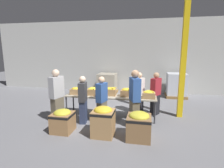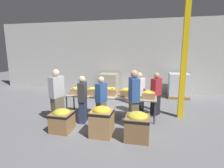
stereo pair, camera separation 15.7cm
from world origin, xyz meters
name	(u,v)px [view 1 (the left image)]	position (x,y,z in m)	size (l,w,h in m)	color
ground_plane	(110,117)	(0.00, 0.00, 0.00)	(30.00, 30.00, 0.00)	slate
wall_back	(125,57)	(0.00, 4.15, 2.00)	(16.00, 0.08, 4.00)	#B7B7B2
sorting_table	(110,97)	(0.00, 0.00, 0.73)	(3.15, 0.71, 0.78)	#9E937F
banana_box_0	(77,91)	(-1.24, 0.00, 0.91)	(0.41, 0.36, 0.26)	tan
banana_box_1	(93,91)	(-0.63, 0.00, 0.91)	(0.39, 0.34, 0.27)	#A37A4C
banana_box_2	(110,91)	(-0.01, 0.05, 0.93)	(0.42, 0.30, 0.30)	#A37A4C
banana_box_3	(127,92)	(0.59, 0.02, 0.93)	(0.45, 0.31, 0.29)	olive
banana_box_4	(149,94)	(1.31, -0.06, 0.90)	(0.41, 0.32, 0.27)	#A37A4C
volunteer_0	(135,99)	(0.89, -0.65, 0.87)	(0.38, 0.52, 1.76)	#6B604C
volunteer_1	(57,96)	(-1.61, -0.75, 0.86)	(0.35, 0.51, 1.74)	#6B604C
volunteer_2	(83,100)	(-0.75, -0.66, 0.76)	(0.26, 0.43, 1.53)	#2D3856
volunteer_3	(102,101)	(-0.15, -0.58, 0.76)	(0.31, 0.45, 1.52)	#6B604C
volunteer_4	(155,94)	(1.56, 0.56, 0.78)	(0.41, 0.46, 1.56)	black
volunteer_5	(139,93)	(0.96, 0.59, 0.77)	(0.41, 0.45, 1.54)	black
donation_bin_0	(63,120)	(-1.11, -1.39, 0.35)	(0.58, 0.58, 0.67)	olive
donation_bin_1	(103,120)	(0.10, -1.39, 0.44)	(0.58, 0.58, 0.83)	#A37A4C
donation_bin_2	(139,125)	(1.06, -1.39, 0.40)	(0.63, 0.63, 0.75)	olive
support_pillar	(183,60)	(2.41, 0.53, 2.00)	(0.18, 0.18, 4.00)	yellow
pallet_stack_0	(107,84)	(-0.89, 3.45, 0.54)	(1.05, 1.05, 1.10)	olive
pallet_stack_1	(176,85)	(2.71, 3.38, 0.59)	(1.00, 1.00, 1.21)	olive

